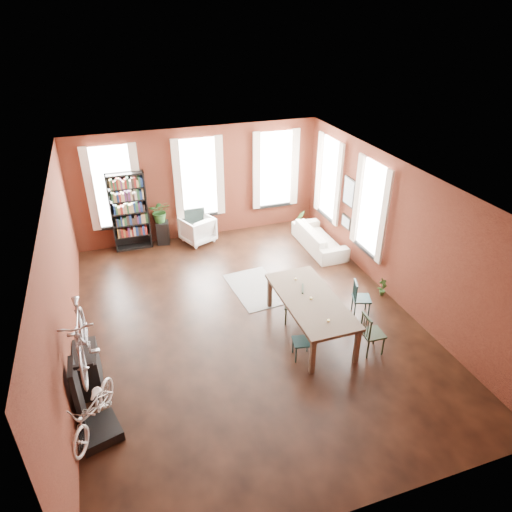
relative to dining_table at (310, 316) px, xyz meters
name	(u,v)px	position (x,y,z in m)	size (l,w,h in m)	color
room	(249,220)	(-0.86, 1.36, 1.72)	(9.00, 9.04, 3.22)	black
dining_table	(310,316)	(0.00, 0.00, 0.00)	(1.11, 2.44, 0.83)	brown
dining_chair_a	(302,341)	(-0.46, -0.67, -0.03)	(0.36, 0.36, 0.78)	#1B3A3B
dining_chair_b	(294,304)	(-0.17, 0.46, 0.01)	(0.40, 0.40, 0.86)	black
dining_chair_c	(373,333)	(0.91, -0.95, 0.03)	(0.41, 0.41, 0.89)	#1F2E1B
dining_chair_d	(362,298)	(1.35, 0.21, 0.00)	(0.38, 0.38, 0.82)	#1A3739
bookshelf	(129,212)	(-3.11, 5.04, 0.68)	(1.00, 0.32, 2.20)	black
white_armchair	(197,228)	(-1.32, 4.84, 0.01)	(0.82, 0.77, 0.84)	white
cream_sofa	(320,235)	(1.84, 3.34, -0.01)	(2.08, 0.61, 0.81)	beige
striped_rug	(256,288)	(-0.52, 1.92, -0.41)	(1.11, 1.77, 0.01)	black
bike_trainer	(100,431)	(-4.29, -1.34, -0.33)	(0.62, 0.62, 0.18)	black
bike_wall_rack	(78,397)	(-4.51, -1.06, 0.23)	(0.16, 0.60, 1.30)	black
console_table	(88,369)	(-4.39, -0.16, -0.02)	(0.40, 0.80, 0.80)	black
plant_stand	(163,233)	(-2.28, 5.04, -0.08)	(0.34, 0.34, 0.67)	black
plant_by_sofa	(298,228)	(1.65, 4.42, -0.25)	(0.40, 0.73, 0.33)	#315622
plant_small	(382,292)	(2.22, 0.70, -0.34)	(0.23, 0.43, 0.16)	#285522
bicycle_floor	(89,393)	(-4.30, -1.33, 0.51)	(0.52, 0.78, 1.48)	beige
bicycle_hung	(77,319)	(-4.26, -1.06, 1.72)	(0.47, 1.00, 1.66)	#A5A8AD
plant_on_stand	(160,213)	(-2.29, 5.07, 0.51)	(0.58, 0.64, 0.50)	#2C6327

